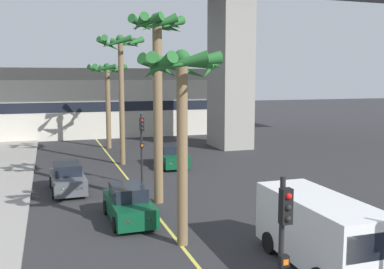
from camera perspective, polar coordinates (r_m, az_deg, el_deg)
name	(u,v)px	position (r m, az deg, el deg)	size (l,w,h in m)	color
lane_stripe_center	(137,190)	(25.08, -7.19, -7.12)	(0.14, 56.00, 0.01)	#DBCC4C
pier_building_backdrop	(91,102)	(49.67, -12.91, 4.07)	(33.75, 8.04, 7.22)	beige
car_queue_front	(68,179)	(25.33, -15.78, -5.54)	(1.95, 4.16, 1.56)	#4C5156
car_queue_second	(129,204)	(19.79, -8.19, -8.95)	(1.90, 4.13, 1.56)	#0C4728
car_queue_third	(171,156)	(31.24, -2.72, -2.84)	(1.95, 4.16, 1.56)	#0C4728
delivery_van	(319,230)	(15.40, 16.12, -11.76)	(2.18, 5.26, 2.36)	white
traffic_light_median_near	(283,246)	(9.83, 11.70, -13.93)	(0.24, 0.37, 4.20)	black
traffic_light_median_far	(142,140)	(25.44, -6.53, -0.68)	(0.24, 0.37, 4.20)	black
palm_tree_near_median	(121,62)	(31.86, -9.19, 9.25)	(3.34, 3.43, 9.24)	brown
palm_tree_mid_median	(107,82)	(39.54, -10.89, 6.74)	(3.46, 3.58, 7.52)	brown
palm_tree_far_median	(182,87)	(15.95, -1.30, 6.22)	(3.23, 3.21, 7.26)	brown
palm_tree_farthest_median	(157,60)	(21.64, -4.51, 9.59)	(2.84, 2.83, 9.34)	brown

